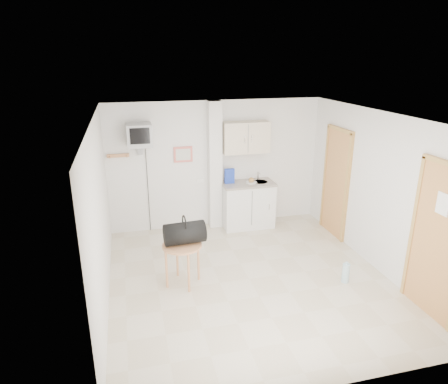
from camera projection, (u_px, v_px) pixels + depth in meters
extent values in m
plane|color=beige|center=(249.00, 279.00, 6.19)|extent=(4.50, 4.50, 0.00)
cube|color=white|center=(216.00, 165.00, 7.85)|extent=(4.20, 0.04, 2.50)
cube|color=white|center=(324.00, 286.00, 3.72)|extent=(4.20, 0.04, 2.50)
cube|color=white|center=(100.00, 217.00, 5.31)|extent=(0.04, 4.50, 2.50)
cube|color=white|center=(378.00, 192.00, 6.27)|extent=(0.04, 4.50, 2.50)
cube|color=white|center=(253.00, 117.00, 5.38)|extent=(4.20, 4.50, 0.04)
cube|color=white|center=(215.00, 166.00, 7.74)|extent=(0.25, 0.22, 2.50)
cube|color=#DE665B|center=(183.00, 154.00, 7.61)|extent=(0.36, 0.03, 0.30)
cube|color=silver|center=(183.00, 155.00, 7.59)|extent=(0.28, 0.01, 0.22)
cube|color=tan|center=(118.00, 156.00, 7.30)|extent=(0.40, 0.05, 0.06)
cube|color=white|center=(201.00, 181.00, 7.87)|extent=(0.15, 0.02, 0.08)
cylinder|color=tan|center=(110.00, 157.00, 7.22)|extent=(0.02, 0.08, 0.02)
cylinder|color=tan|center=(127.00, 156.00, 7.29)|extent=(0.02, 0.08, 0.02)
cube|color=olive|center=(336.00, 184.00, 7.49)|extent=(0.04, 0.75, 2.00)
cube|color=#99642E|center=(335.00, 184.00, 7.49)|extent=(0.06, 0.87, 2.06)
cube|color=olive|center=(437.00, 243.00, 5.10)|extent=(0.04, 0.82, 2.02)
cube|color=#99642E|center=(437.00, 243.00, 5.10)|extent=(0.06, 0.94, 2.08)
cube|color=white|center=(443.00, 204.00, 4.92)|extent=(0.01, 0.20, 0.28)
cube|color=white|center=(248.00, 205.00, 8.00)|extent=(1.00, 0.55, 0.88)
cube|color=gray|center=(248.00, 184.00, 7.85)|extent=(1.03, 0.58, 0.04)
cylinder|color=#B7B7BA|center=(260.00, 183.00, 7.91)|extent=(0.30, 0.30, 0.05)
cylinder|color=#B7B7BA|center=(258.00, 176.00, 8.00)|extent=(0.02, 0.02, 0.16)
cylinder|color=#B7B7BA|center=(259.00, 173.00, 7.92)|extent=(0.02, 0.13, 0.02)
cube|color=beige|center=(246.00, 137.00, 7.65)|extent=(0.90, 0.32, 0.60)
cube|color=#1C39B1|center=(229.00, 176.00, 7.76)|extent=(0.19, 0.07, 0.29)
cylinder|color=white|center=(251.00, 182.00, 7.83)|extent=(0.22, 0.22, 0.01)
sphere|color=tan|center=(251.00, 180.00, 7.81)|extent=(0.11, 0.11, 0.11)
cube|color=slate|center=(140.00, 146.00, 7.22)|extent=(0.36, 0.32, 0.02)
cube|color=slate|center=(140.00, 149.00, 7.36)|extent=(0.10, 0.06, 0.20)
cube|color=#A6A6A8|center=(139.00, 135.00, 7.08)|extent=(0.44, 0.42, 0.40)
cube|color=black|center=(140.00, 136.00, 6.88)|extent=(0.34, 0.02, 0.28)
cylinder|color=black|center=(148.00, 189.00, 7.65)|extent=(0.01, 0.01, 1.73)
cylinder|color=tan|center=(182.00, 245.00, 5.87)|extent=(0.59, 0.59, 0.03)
cylinder|color=tan|center=(198.00, 262.00, 6.08)|extent=(0.04, 0.04, 0.62)
cylinder|color=tan|center=(177.00, 258.00, 6.19)|extent=(0.04, 0.04, 0.62)
cylinder|color=tan|center=(167.00, 269.00, 5.87)|extent=(0.04, 0.04, 0.62)
cylinder|color=tan|center=(189.00, 273.00, 5.76)|extent=(0.04, 0.04, 0.62)
cylinder|color=black|center=(185.00, 233.00, 5.85)|extent=(0.62, 0.37, 0.33)
torus|color=black|center=(184.00, 223.00, 5.80)|extent=(0.04, 0.25, 0.25)
cylinder|color=#A4CBD9|center=(346.00, 273.00, 6.07)|extent=(0.11, 0.11, 0.30)
cylinder|color=#A4CBD9|center=(347.00, 263.00, 6.01)|extent=(0.03, 0.03, 0.04)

